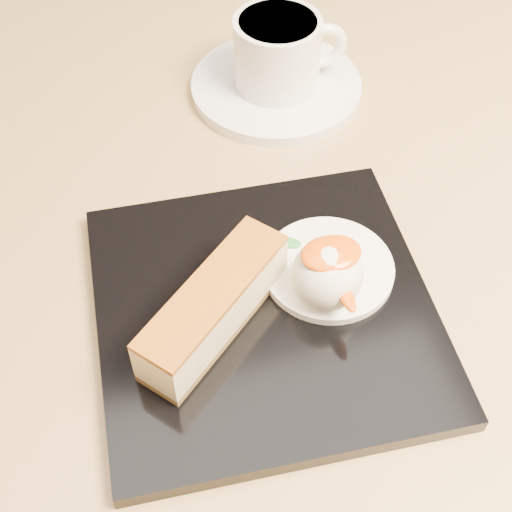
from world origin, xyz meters
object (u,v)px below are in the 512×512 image
object	(u,v)px
ice_cream_scoop	(327,275)
coffee_cup	(279,51)
cheesecake	(214,307)
table	(239,357)
dessert_plate	(265,310)
saucer	(276,86)

from	to	relation	value
ice_cream_scoop	coffee_cup	world-z (taller)	coffee_cup
cheesecake	ice_cream_scoop	distance (m)	0.08
cheesecake	coffee_cup	xyz separation A→B (m)	(0.12, 0.23, 0.01)
table	dessert_plate	distance (m)	0.17
ice_cream_scoop	saucer	distance (m)	0.24
coffee_cup	saucer	bearing A→B (deg)	180.00
table	dessert_plate	size ratio (longest dim) A/B	3.64
dessert_plate	ice_cream_scoop	world-z (taller)	ice_cream_scoop
saucer	coffee_cup	size ratio (longest dim) A/B	1.51
dessert_plate	saucer	size ratio (longest dim) A/B	1.47
table	saucer	distance (m)	0.24
table	ice_cream_scoop	world-z (taller)	ice_cream_scoop
cheesecake	ice_cream_scoop	bearing A→B (deg)	-39.51
dessert_plate	coffee_cup	distance (m)	0.25
coffee_cup	cheesecake	bearing A→B (deg)	-113.28
cheesecake	dessert_plate	bearing A→B (deg)	-31.38
ice_cream_scoop	table	bearing A→B (deg)	120.69
cheesecake	coffee_cup	size ratio (longest dim) A/B	1.15
ice_cream_scoop	coffee_cup	size ratio (longest dim) A/B	0.47
table	ice_cream_scoop	distance (m)	0.21
table	saucer	size ratio (longest dim) A/B	5.33
dessert_plate	coffee_cup	size ratio (longest dim) A/B	2.21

